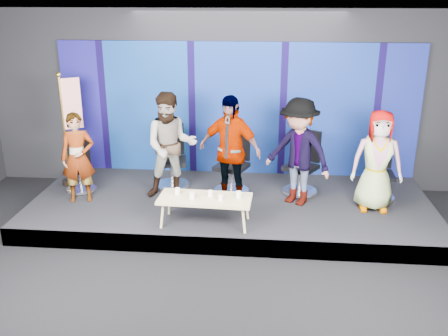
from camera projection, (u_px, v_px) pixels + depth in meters
The scene contains 21 objects.
ground at pixel (217, 293), 6.62m from camera, with size 10.00×10.00×0.00m, color black.
room_walls at pixel (216, 115), 5.81m from camera, with size 10.02×8.02×3.51m.
riser at pixel (231, 207), 8.91m from camera, with size 7.00×3.00×0.30m, color black.
backdrop at pixel (237, 109), 9.79m from camera, with size 7.00×0.08×2.60m, color #16085E.
chair_a at pixel (80, 174), 9.18m from camera, with size 0.67×0.67×0.97m.
panelist_a at pixel (78, 158), 8.57m from camera, with size 0.57×0.38×1.57m, color black.
chair_b at pixel (172, 166), 9.37m from camera, with size 0.77×0.77×1.17m.
panelist_b at pixel (171, 146), 8.70m from camera, with size 0.92×0.72×1.89m, color black.
chair_c at pixel (233, 172), 9.08m from camera, with size 0.85×0.85×1.18m.
panelist_c at pixel (230, 151), 8.41m from camera, with size 1.12×0.46×1.90m, color black.
chair_d at pixel (302, 173), 9.06m from camera, with size 0.89×0.89×1.14m.
panelist_d at pixel (298, 152), 8.42m from camera, with size 1.19×0.69×1.85m, color black.
chair_e at pixel (379, 180), 8.81m from camera, with size 0.62×0.62×1.05m.
panelist_e at pixel (377, 161), 8.21m from camera, with size 0.83×0.54×1.70m, color black.
coffee_table at pixel (205, 200), 7.80m from camera, with size 1.48×0.68×0.45m.
mug_a at pixel (177, 191), 7.90m from camera, with size 0.08×0.08×0.10m, color white.
mug_b at pixel (192, 196), 7.73m from camera, with size 0.09×0.09×0.10m, color white.
mug_c at pixel (210, 193), 7.82m from camera, with size 0.08×0.08×0.09m, color white.
mug_d at pixel (221, 197), 7.68m from camera, with size 0.07×0.07×0.09m, color white.
mug_e at pixel (239, 194), 7.78m from camera, with size 0.08×0.08×0.10m, color white.
flag_stand at pixel (70, 126), 9.22m from camera, with size 0.46×0.34×2.14m.
Camera 1 is at (0.61, -5.65, 3.78)m, focal length 40.00 mm.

